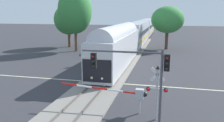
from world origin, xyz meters
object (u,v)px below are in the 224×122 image
Objects in this scene: oak_behind_train at (75,11)px; crossing_gate_near at (129,93)px; commuter_train at (138,32)px; pine_left_background at (69,20)px; crossing_gate_far at (88,56)px; elm_centre_background at (168,20)px; crossing_signal_mast at (157,87)px; traffic_signal_near_right at (136,68)px.

crossing_gate_near is at bearing -60.49° from oak_behind_train.
crossing_gate_near is at bearing -84.05° from commuter_train.
pine_left_background reaches higher than commuter_train.
commuter_train is 7.68× the size of pine_left_background.
crossing_gate_far is at bearing 119.84° from crossing_gate_near.
commuter_train is 8.09× the size of elm_centre_background.
crossing_gate_near reaches higher than crossing_gate_far.
pine_left_background reaches higher than crossing_gate_far.
traffic_signal_near_right reaches higher than crossing_signal_mast.
crossing_gate_far is (-3.79, -22.55, -1.32)m from commuter_train.
crossing_gate_near is 33.96m from pine_left_background.
traffic_signal_near_right is at bearing -60.79° from oak_behind_train.
crossing_gate_far is at bearing -58.85° from pine_left_background.
crossing_gate_near is 0.78× the size of elm_centre_background.
commuter_train is at bearing 96.75° from traffic_signal_near_right.
oak_behind_train reaches higher than elm_centre_background.
crossing_gate_far is at bearing 124.42° from crossing_signal_mast.
crossing_gate_far is 20.54m from elm_centre_background.
pine_left_background is 0.76× the size of oak_behind_train.
oak_behind_train is (-6.21, 11.14, 5.91)m from crossing_gate_far.
oak_behind_train is at bearing -158.67° from elm_centre_background.
traffic_signal_near_right is (8.19, -14.60, 2.27)m from crossing_gate_far.
crossing_gate_far is 16.90m from traffic_signal_near_right.
commuter_train is 5.80× the size of oak_behind_train.
crossing_gate_near is 2.24m from crossing_signal_mast.
crossing_gate_near is 28.45m from oak_behind_train.
traffic_signal_near_right is at bearing -147.85° from crossing_signal_mast.
commuter_train is 15.85m from oak_behind_train.
crossing_gate_far is at bearing -60.88° from oak_behind_train.
pine_left_background is (-19.60, -1.51, -0.05)m from elm_centre_background.
commuter_train is 8.51m from elm_centre_background.
traffic_signal_near_right is 29.72m from oak_behind_train.
pine_left_background is (-19.10, 29.75, 3.33)m from crossing_signal_mast.
crossing_gate_near is at bearing -94.61° from elm_centre_background.
oak_behind_train is at bearing -131.23° from commuter_train.
crossing_signal_mast is 0.32× the size of oak_behind_train.
crossing_signal_mast is 0.45× the size of elm_centre_background.
elm_centre_background reaches higher than crossing_gate_near.
pine_left_background is at bearing 121.15° from crossing_gate_far.
traffic_signal_near_right is 32.17m from elm_centre_background.
pine_left_background is (-9.64, 15.95, 4.18)m from crossing_gate_far.
pine_left_background reaches higher than crossing_gate_near.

